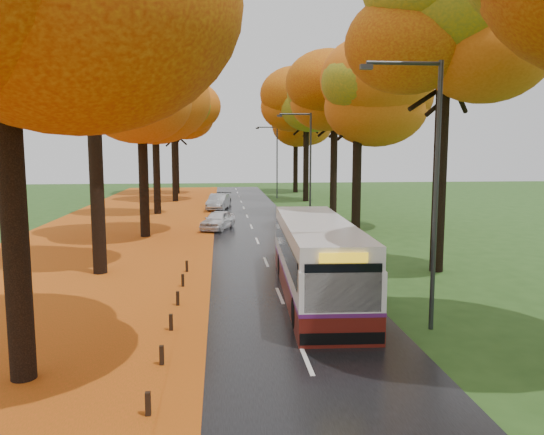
{
  "coord_description": "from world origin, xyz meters",
  "views": [
    {
      "loc": [
        -2.17,
        -7.1,
        5.45
      ],
      "look_at": [
        0.0,
        15.0,
        2.6
      ],
      "focal_mm": 35.0,
      "sensor_mm": 36.0,
      "label": 1
    }
  ],
  "objects": [
    {
      "name": "car_silver",
      "position": [
        -2.35,
        40.81,
        0.75
      ],
      "size": [
        2.26,
        4.53,
        1.43
      ],
      "primitive_type": "imported",
      "rotation": [
        0.0,
        0.0,
        -0.18
      ],
      "color": "gray",
      "rests_on": "road"
    },
    {
      "name": "road",
      "position": [
        0.0,
        25.0,
        0.02
      ],
      "size": [
        6.5,
        90.0,
        0.04
      ],
      "primitive_type": "cube",
      "color": "black",
      "rests_on": "ground"
    },
    {
      "name": "streetlamp_near",
      "position": [
        3.95,
        8.0,
        4.71
      ],
      "size": [
        2.45,
        0.18,
        8.0
      ],
      "color": "#333538",
      "rests_on": "ground"
    },
    {
      "name": "bollard_row",
      "position": [
        -3.7,
        4.7,
        0.26
      ],
      "size": [
        0.11,
        23.51,
        0.52
      ],
      "color": "black",
      "rests_on": "ground"
    },
    {
      "name": "leaf_drift",
      "position": [
        -3.05,
        25.0,
        0.04
      ],
      "size": [
        0.9,
        90.0,
        0.01
      ],
      "primitive_type": "cube",
      "color": "#D75016",
      "rests_on": "road"
    },
    {
      "name": "trees_left",
      "position": [
        -7.18,
        27.06,
        9.53
      ],
      "size": [
        9.2,
        74.0,
        13.88
      ],
      "color": "black",
      "rests_on": "ground"
    },
    {
      "name": "streetlamp_far",
      "position": [
        3.95,
        52.0,
        4.71
      ],
      "size": [
        2.45,
        0.18,
        8.0
      ],
      "color": "#333538",
      "rests_on": "ground"
    },
    {
      "name": "trees_right",
      "position": [
        7.19,
        26.91,
        9.69
      ],
      "size": [
        9.3,
        74.2,
        13.96
      ],
      "color": "black",
      "rests_on": "ground"
    },
    {
      "name": "leaf_verge",
      "position": [
        -9.0,
        25.0,
        0.01
      ],
      "size": [
        12.0,
        90.0,
        0.02
      ],
      "primitive_type": "cube",
      "color": "#894B0C",
      "rests_on": "ground"
    },
    {
      "name": "car_white",
      "position": [
        -2.35,
        28.82,
        0.69
      ],
      "size": [
        2.72,
        4.09,
        1.29
      ],
      "primitive_type": "imported",
      "rotation": [
        0.0,
        0.0,
        -0.34
      ],
      "color": "white",
      "rests_on": "road"
    },
    {
      "name": "streetlamp_mid",
      "position": [
        3.95,
        30.0,
        4.71
      ],
      "size": [
        2.45,
        0.18,
        8.0
      ],
      "color": "#333538",
      "rests_on": "ground"
    },
    {
      "name": "centre_line",
      "position": [
        0.0,
        25.0,
        0.04
      ],
      "size": [
        0.12,
        90.0,
        0.01
      ],
      "primitive_type": "cube",
      "color": "silver",
      "rests_on": "road"
    },
    {
      "name": "car_dark",
      "position": [
        -2.23,
        44.24,
        0.65
      ],
      "size": [
        2.58,
        4.44,
        1.21
      ],
      "primitive_type": "imported",
      "rotation": [
        0.0,
        0.0,
        -0.22
      ],
      "color": "black",
      "rests_on": "road"
    },
    {
      "name": "bus",
      "position": [
        1.35,
        11.87,
        1.5
      ],
      "size": [
        2.9,
        10.71,
        2.79
      ],
      "rotation": [
        0.0,
        0.0,
        -0.05
      ],
      "color": "#59140D",
      "rests_on": "road"
    }
  ]
}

